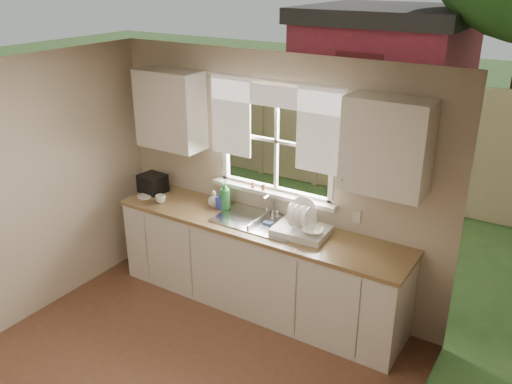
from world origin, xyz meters
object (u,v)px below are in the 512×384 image
Objects in this scene: soap_bottle_a at (225,195)px; black_appliance at (153,183)px; dish_rack at (302,227)px; cup at (160,199)px.

soap_bottle_a is 0.94m from black_appliance.
soap_bottle_a is at bearing 175.30° from dish_rack.
cup is 0.34m from black_appliance.
cup is at bearing -175.71° from soap_bottle_a.
cup is 0.40× the size of black_appliance.
black_appliance is (-0.94, -0.04, -0.05)m from soap_bottle_a.
black_appliance is (-1.86, 0.03, 0.03)m from dish_rack.
dish_rack reaches higher than black_appliance.
black_appliance is (-0.27, 0.19, 0.06)m from cup.
dish_rack is 1.86m from black_appliance.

